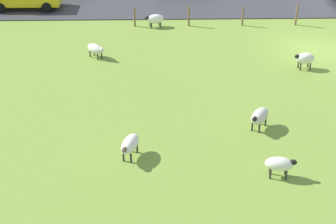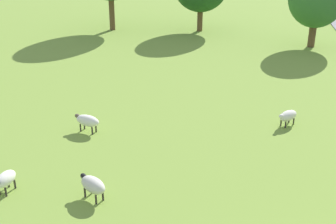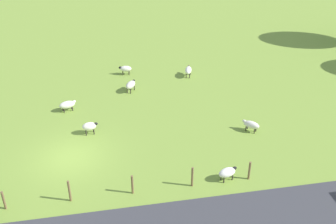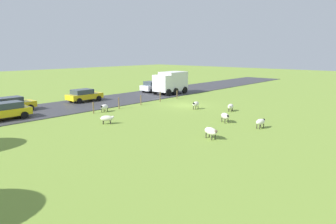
{
  "view_description": "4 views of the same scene",
  "coord_description": "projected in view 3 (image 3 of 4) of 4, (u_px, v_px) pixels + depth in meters",
  "views": [
    {
      "loc": [
        -25.11,
        8.44,
        10.57
      ],
      "look_at": [
        -7.02,
        8.02,
        0.24
      ],
      "focal_mm": 54.27,
      "sensor_mm": 36.0,
      "label": 1
    },
    {
      "loc": [
        -3.36,
        -7.97,
        9.05
      ],
      "look_at": [
        -6.47,
        11.32,
        0.41
      ],
      "focal_mm": 47.55,
      "sensor_mm": 36.0,
      "label": 2
    },
    {
      "loc": [
        20.29,
        2.19,
        14.48
      ],
      "look_at": [
        -3.77,
        6.62,
        0.3
      ],
      "focal_mm": 43.38,
      "sensor_mm": 36.0,
      "label": 3
    },
    {
      "loc": [
        -21.23,
        26.66,
        6.02
      ],
      "look_at": [
        -2.79,
        6.03,
        0.47
      ],
      "focal_mm": 32.22,
      "sensor_mm": 36.0,
      "label": 4
    }
  ],
  "objects": [
    {
      "name": "ground_plane",
      "position": [
        70.0,
        158.0,
        24.18
      ],
      "size": [
        160.0,
        160.0,
        0.0
      ],
      "primitive_type": "plane",
      "color": "olive"
    },
    {
      "name": "sheep_0",
      "position": [
        251.0,
        125.0,
        26.47
      ],
      "size": [
        1.09,
        1.12,
        0.74
      ],
      "color": "silver",
      "rests_on": "ground_plane"
    },
    {
      "name": "sheep_1",
      "position": [
        67.0,
        105.0,
        28.79
      ],
      "size": [
        0.85,
        1.27,
        0.76
      ],
      "color": "silver",
      "rests_on": "ground_plane"
    },
    {
      "name": "sheep_2",
      "position": [
        188.0,
        70.0,
        33.79
      ],
      "size": [
        1.33,
        0.86,
        0.82
      ],
      "color": "silver",
      "rests_on": "ground_plane"
    },
    {
      "name": "sheep_3",
      "position": [
        131.0,
        85.0,
        31.4
      ],
      "size": [
        1.24,
        1.08,
        0.84
      ],
      "color": "beige",
      "rests_on": "ground_plane"
    },
    {
      "name": "sheep_4",
      "position": [
        227.0,
        172.0,
        22.17
      ],
      "size": [
        0.81,
        1.18,
        0.77
      ],
      "color": "white",
      "rests_on": "ground_plane"
    },
    {
      "name": "sheep_5",
      "position": [
        126.0,
        69.0,
        34.1
      ],
      "size": [
        0.63,
        1.1,
        0.78
      ],
      "color": "silver",
      "rests_on": "ground_plane"
    },
    {
      "name": "sheep_6",
      "position": [
        90.0,
        126.0,
        26.16
      ],
      "size": [
        0.63,
        1.04,
        0.83
      ],
      "color": "silver",
      "rests_on": "ground_plane"
    },
    {
      "name": "fence_post_0",
      "position": [
        4.0,
        200.0,
        20.19
      ],
      "size": [
        0.12,
        0.12,
        1.09
      ],
      "primitive_type": "cylinder",
      "color": "brown",
      "rests_on": "ground_plane"
    },
    {
      "name": "fence_post_1",
      "position": [
        69.0,
        191.0,
        20.64
      ],
      "size": [
        0.12,
        0.12,
        1.29
      ],
      "primitive_type": "cylinder",
      "color": "brown",
      "rests_on": "ground_plane"
    },
    {
      "name": "fence_post_2",
      "position": [
        132.0,
        185.0,
        21.18
      ],
      "size": [
        0.12,
        0.12,
        1.15
      ],
      "primitive_type": "cylinder",
      "color": "brown",
      "rests_on": "ground_plane"
    },
    {
      "name": "fence_post_3",
      "position": [
        192.0,
        177.0,
        21.66
      ],
      "size": [
        0.12,
        0.12,
        1.23
      ],
      "primitive_type": "cylinder",
      "color": "brown",
      "rests_on": "ground_plane"
    },
    {
      "name": "fence_post_4",
      "position": [
        249.0,
        171.0,
        22.19
      ],
      "size": [
        0.12,
        0.12,
        1.14
      ],
      "primitive_type": "cylinder",
      "color": "brown",
      "rests_on": "ground_plane"
    }
  ]
}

